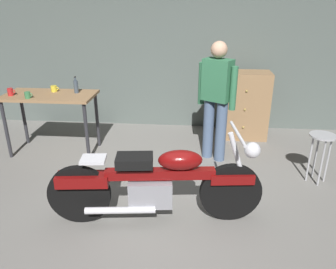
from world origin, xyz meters
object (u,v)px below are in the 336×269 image
object	(u,v)px
person_standing	(216,97)
mug_yellow_tall	(54,89)
bottle	(76,86)
shop_stool	(321,145)
mug_red_diner	(11,92)
motorcycle	(157,183)
wooden_dresser	(243,105)
mug_green_speckled	(28,95)

from	to	relation	value
person_standing	mug_yellow_tall	bearing A→B (deg)	26.29
person_standing	bottle	xyz separation A→B (m)	(-2.01, 0.13, 0.07)
shop_stool	mug_red_diner	bearing A→B (deg)	173.59
mug_red_diner	bottle	bearing A→B (deg)	13.99
shop_stool	mug_red_diner	world-z (taller)	mug_red_diner
motorcycle	wooden_dresser	bearing A→B (deg)	58.10
shop_stool	wooden_dresser	bearing A→B (deg)	118.73
wooden_dresser	mug_yellow_tall	size ratio (longest dim) A/B	9.35
person_standing	mug_green_speckled	distance (m)	2.59
wooden_dresser	bottle	world-z (taller)	bottle
mug_green_speckled	bottle	bearing A→B (deg)	30.14
shop_stool	bottle	world-z (taller)	bottle
shop_stool	mug_green_speckled	world-z (taller)	mug_green_speckled
motorcycle	mug_red_diner	xyz separation A→B (m)	(-2.24, 1.44, 0.50)
person_standing	shop_stool	world-z (taller)	person_standing
person_standing	mug_yellow_tall	size ratio (longest dim) A/B	14.20
mug_yellow_tall	mug_green_speckled	bearing A→B (deg)	-120.21
wooden_dresser	mug_green_speckled	bearing A→B (deg)	-160.87
person_standing	shop_stool	size ratio (longest dim) A/B	2.61
mug_red_diner	bottle	distance (m)	0.90
mug_green_speckled	mug_yellow_tall	bearing A→B (deg)	59.79
shop_stool	bottle	bearing A→B (deg)	168.22
motorcycle	wooden_dresser	xyz separation A→B (m)	(1.14, 2.40, 0.10)
shop_stool	wooden_dresser	distance (m)	1.62
mug_red_diner	motorcycle	bearing A→B (deg)	-32.71
motorcycle	mug_green_speckled	world-z (taller)	motorcycle
mug_green_speckled	bottle	world-z (taller)	bottle
mug_green_speckled	bottle	size ratio (longest dim) A/B	0.46
wooden_dresser	bottle	size ratio (longest dim) A/B	4.56
wooden_dresser	mug_red_diner	world-z (taller)	wooden_dresser
bottle	mug_green_speckled	bearing A→B (deg)	-149.86
mug_green_speckled	mug_yellow_tall	world-z (taller)	mug_green_speckled
motorcycle	bottle	distance (m)	2.22
wooden_dresser	mug_green_speckled	xyz separation A→B (m)	(-3.08, -1.07, 0.39)
mug_red_diner	mug_yellow_tall	bearing A→B (deg)	26.41
mug_yellow_tall	bottle	xyz separation A→B (m)	(0.35, -0.04, 0.05)
mug_red_diner	person_standing	bearing A→B (deg)	1.74
shop_stool	wooden_dresser	size ratio (longest dim) A/B	0.58
mug_green_speckled	mug_yellow_tall	size ratio (longest dim) A/B	0.94
mug_yellow_tall	bottle	world-z (taller)	bottle
wooden_dresser	mug_green_speckled	distance (m)	3.28
motorcycle	wooden_dresser	world-z (taller)	wooden_dresser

